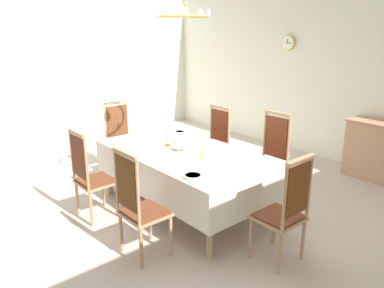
% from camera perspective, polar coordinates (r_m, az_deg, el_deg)
% --- Properties ---
extents(ground, '(7.75, 6.15, 0.04)m').
position_cam_1_polar(ground, '(5.07, -0.20, -9.46)').
color(ground, beige).
extents(back_wall, '(7.75, 0.08, 3.07)m').
position_cam_1_polar(back_wall, '(7.00, 19.99, 10.29)').
color(back_wall, silver).
rests_on(back_wall, ground).
extents(left_wall, '(0.08, 6.15, 3.07)m').
position_cam_1_polar(left_wall, '(7.97, -19.08, 11.11)').
color(left_wall, silver).
rests_on(left_wall, ground).
extents(dining_table, '(2.27, 1.23, 0.78)m').
position_cam_1_polar(dining_table, '(4.73, -1.22, -1.97)').
color(dining_table, tan).
rests_on(dining_table, ground).
extents(tablecloth, '(2.29, 1.25, 0.45)m').
position_cam_1_polar(tablecloth, '(4.74, -1.22, -2.47)').
color(tablecloth, white).
rests_on(tablecloth, dining_table).
extents(chair_south_a, '(0.44, 0.42, 1.13)m').
position_cam_1_polar(chair_south_a, '(4.69, -15.14, -4.54)').
color(chair_south_a, tan).
rests_on(chair_south_a, ground).
extents(chair_north_a, '(0.44, 0.42, 1.12)m').
position_cam_1_polar(chair_north_a, '(5.79, 3.31, 0.20)').
color(chair_north_a, tan).
rests_on(chair_north_a, ground).
extents(chair_south_b, '(0.44, 0.42, 1.16)m').
position_cam_1_polar(chair_south_b, '(3.82, -8.09, -9.08)').
color(chair_south_b, tan).
rests_on(chair_south_b, ground).
extents(chair_north_b, '(0.44, 0.42, 1.21)m').
position_cam_1_polar(chair_north_b, '(5.11, 11.64, -2.15)').
color(chair_north_b, tan).
rests_on(chair_north_b, ground).
extents(chair_head_west, '(0.42, 0.44, 1.17)m').
position_cam_1_polar(chair_head_west, '(5.98, -10.61, 0.65)').
color(chair_head_west, tan).
rests_on(chair_head_west, ground).
extents(chair_head_east, '(0.42, 0.44, 1.13)m').
position_cam_1_polar(chair_head_east, '(3.80, 13.87, -9.68)').
color(chair_head_east, tan).
rests_on(chair_head_east, ground).
extents(soup_tureen, '(0.27, 0.27, 0.22)m').
position_cam_1_polar(soup_tureen, '(4.71, -1.69, 0.27)').
color(soup_tureen, white).
rests_on(soup_tureen, tablecloth).
extents(candlestick_west, '(0.07, 0.07, 0.32)m').
position_cam_1_polar(candlestick_west, '(4.92, -3.71, 1.22)').
color(candlestick_west, gold).
rests_on(candlestick_west, tablecloth).
extents(candlestick_east, '(0.07, 0.07, 0.31)m').
position_cam_1_polar(candlestick_east, '(4.42, 1.52, -0.65)').
color(candlestick_east, gold).
rests_on(candlestick_east, tablecloth).
extents(bowl_near_left, '(0.14, 0.14, 0.03)m').
position_cam_1_polar(bowl_near_left, '(5.49, -1.88, 1.80)').
color(bowl_near_left, white).
rests_on(bowl_near_left, tablecloth).
extents(bowl_near_right, '(0.17, 0.17, 0.03)m').
position_cam_1_polar(bowl_near_right, '(4.94, 3.31, 0.01)').
color(bowl_near_right, white).
rests_on(bowl_near_right, tablecloth).
extents(bowl_far_left, '(0.15, 0.15, 0.03)m').
position_cam_1_polar(bowl_far_left, '(4.78, -9.14, -0.79)').
color(bowl_far_left, white).
rests_on(bowl_far_left, tablecloth).
extents(bowl_far_right, '(0.19, 0.19, 0.04)m').
position_cam_1_polar(bowl_far_right, '(3.86, 0.14, -4.92)').
color(bowl_far_right, white).
rests_on(bowl_far_right, tablecloth).
extents(spoon_primary, '(0.05, 0.18, 0.01)m').
position_cam_1_polar(spoon_primary, '(5.59, -2.35, 1.93)').
color(spoon_primary, gold).
rests_on(spoon_primary, tablecloth).
extents(spoon_secondary, '(0.04, 0.18, 0.01)m').
position_cam_1_polar(spoon_secondary, '(4.89, 4.47, -0.38)').
color(spoon_secondary, gold).
rests_on(spoon_secondary, tablecloth).
extents(mounted_clock, '(0.28, 0.06, 0.28)m').
position_cam_1_polar(mounted_clock, '(7.35, 14.36, 14.62)').
color(mounted_clock, '#D1B251').
extents(chandelier, '(0.61, 0.61, 0.66)m').
position_cam_1_polar(chandelier, '(4.46, -1.36, 18.93)').
color(chandelier, gold).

